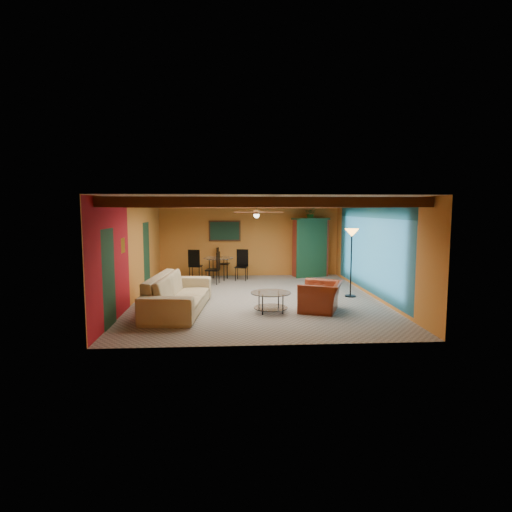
{
  "coord_description": "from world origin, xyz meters",
  "views": [
    {
      "loc": [
        -0.74,
        -11.32,
        2.45
      ],
      "look_at": [
        0.0,
        0.2,
        1.15
      ],
      "focal_mm": 29.49,
      "sensor_mm": 36.0,
      "label": 1
    }
  ],
  "objects": [
    {
      "name": "sofa",
      "position": [
        -1.96,
        -1.3,
        0.44
      ],
      "size": [
        1.45,
        3.1,
        0.88
      ],
      "primitive_type": "imported",
      "rotation": [
        0.0,
        0.0,
        1.48
      ],
      "color": "tan",
      "rests_on": "ground"
    },
    {
      "name": "ceiling_fan",
      "position": [
        0.0,
        0.0,
        2.36
      ],
      "size": [
        1.5,
        1.5,
        0.44
      ],
      "primitive_type": null,
      "color": "#472614",
      "rests_on": "ceiling"
    },
    {
      "name": "vase",
      "position": [
        -1.12,
        3.13,
        1.15
      ],
      "size": [
        0.22,
        0.22,
        0.18
      ],
      "primitive_type": "imported",
      "rotation": [
        0.0,
        0.0,
        -0.43
      ],
      "color": "orange",
      "rests_on": "dining_table"
    },
    {
      "name": "floor_lamp",
      "position": [
        2.65,
        0.07,
        0.96
      ],
      "size": [
        0.44,
        0.44,
        1.91
      ],
      "primitive_type": null,
      "rotation": [
        0.0,
        0.0,
        0.16
      ],
      "color": "black",
      "rests_on": "ground"
    },
    {
      "name": "potted_plant",
      "position": [
        2.2,
        3.7,
        2.29
      ],
      "size": [
        0.48,
        0.44,
        0.46
      ],
      "primitive_type": "imported",
      "rotation": [
        0.0,
        0.0,
        -0.24
      ],
      "color": "#26661E",
      "rests_on": "armoire"
    },
    {
      "name": "room",
      "position": [
        0.0,
        0.11,
        2.36
      ],
      "size": [
        6.52,
        8.01,
        2.71
      ],
      "color": "gray",
      "rests_on": "ground"
    },
    {
      "name": "armchair",
      "position": [
        1.45,
        -1.51,
        0.35
      ],
      "size": [
        1.27,
        1.35,
        0.7
      ],
      "primitive_type": "imported",
      "rotation": [
        0.0,
        0.0,
        -1.94
      ],
      "color": "maroon",
      "rests_on": "ground"
    },
    {
      "name": "dining_table",
      "position": [
        -1.12,
        3.13,
        0.53
      ],
      "size": [
        2.43,
        2.43,
        1.07
      ],
      "primitive_type": null,
      "rotation": [
        0.0,
        0.0,
        -0.21
      ],
      "color": "silver",
      "rests_on": "ground"
    },
    {
      "name": "painting",
      "position": [
        -0.9,
        3.96,
        1.65
      ],
      "size": [
        1.05,
        0.03,
        0.65
      ],
      "primitive_type": "cube",
      "color": "black",
      "rests_on": "wall_back"
    },
    {
      "name": "coffee_table",
      "position": [
        0.24,
        -1.56,
        0.24
      ],
      "size": [
        1.05,
        1.05,
        0.49
      ],
      "primitive_type": null,
      "rotation": [
        0.0,
        0.0,
        0.1
      ],
      "color": "silver",
      "rests_on": "ground"
    },
    {
      "name": "armoire",
      "position": [
        2.2,
        3.7,
        1.03
      ],
      "size": [
        1.29,
        0.91,
        2.06
      ],
      "primitive_type": "cube",
      "rotation": [
        0.0,
        0.0,
        0.31
      ],
      "color": "maroon",
      "rests_on": "ground"
    }
  ]
}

